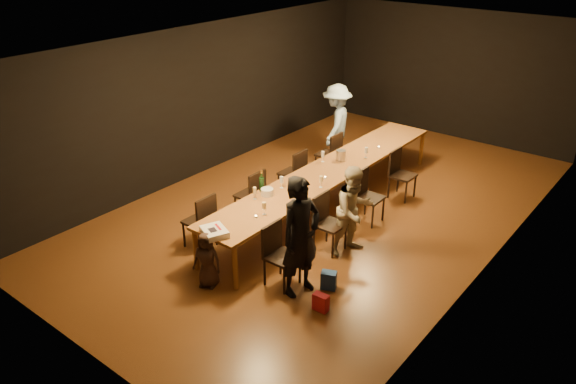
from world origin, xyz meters
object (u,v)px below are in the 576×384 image
Objects in this scene: chair_left_0 at (199,220)px; man_blue at (336,124)px; chair_right_2 at (370,197)px; ice_bucket at (341,155)px; birthday_cake at (214,232)px; chair_right_0 at (282,256)px; chair_right_3 at (403,175)px; woman_tan at (354,210)px; child at (207,260)px; chair_right_1 at (330,224)px; plate_stack at (267,192)px; champagne_bottle at (262,181)px; chair_left_2 at (292,172)px; woman_birthday at (300,237)px; chair_left_3 at (328,154)px; chair_left_1 at (250,194)px; table at (329,172)px.

man_blue reaches higher than chair_left_0.
ice_bucket is at bearing -117.66° from chair_right_2.
chair_right_2 is at bearing 97.57° from birthday_cake.
chair_right_0 is 1.92× the size of birthday_cake.
chair_left_0 is (-1.70, -3.60, 0.00)m from chair_right_3.
woman_tan reaches higher than child.
man_blue is at bearing -147.32° from chair_right_1.
birthday_cake is (-1.13, -1.89, 0.07)m from woman_tan.
chair_right_3 is 2.89m from plate_stack.
champagne_bottle is (-1.23, -0.20, 0.47)m from chair_right_1.
chair_left_2 is at bearing 130.24° from birthday_cake.
woman_tan is (0.00, 1.36, -0.16)m from woman_birthday.
child is (0.88, -4.29, -0.04)m from chair_left_3.
woman_tan reaches higher than ice_bucket.
chair_right_2 is 2.56× the size of champagne_bottle.
child is at bearing -14.83° from chair_right_2.
child is at bearing -168.36° from chair_left_3.
chair_right_2 reaches higher than child.
birthday_cake is (-0.01, 0.19, 0.37)m from child.
champagne_bottle is at bearing -169.82° from chair_left_3.
ice_bucket reaches higher than chair_right_3.
chair_left_3 is (0.00, 1.20, 0.00)m from chair_left_2.
chair_left_2 is at bearing 108.42° from champagne_bottle.
plate_stack is (0.94, -3.39, -0.04)m from man_blue.
woman_birthday reaches higher than child.
woman_birthday is at bearing -160.64° from woman_tan.
plate_stack is 0.56× the size of champagne_bottle.
chair_left_2 is 1.98m from man_blue.
chair_left_3 is 1.11m from ice_bucket.
chair_right_2 and chair_right_3 have the same top height.
chair_left_1 reaches higher than child.
chair_right_1 is 1.00× the size of chair_left_2.
ice_bucket is at bearing 58.85° from woman_tan.
table is 0.88m from chair_left_2.
birthday_cake is 2.37× the size of plate_stack.
birthday_cake is 3.39m from ice_bucket.
chair_left_1 is 2.03m from woman_tan.
chair_right_1 is 1.92m from birthday_cake.
chair_left_3 is 4.56× the size of plate_stack.
chair_right_3 reaches higher than child.
chair_right_2 is 2.80m from man_blue.
chair_left_0 is 0.53× the size of woman_birthday.
champagne_bottle is 1.83× the size of ice_bucket.
champagne_bottle is (-1.53, 0.97, 0.05)m from woman_birthday.
ice_bucket is (-1.24, 2.86, -0.03)m from woman_birthday.
ice_bucket is (0.76, 0.49, 0.38)m from chair_left_2.
chair_left_2 is at bearing -10.97° from man_blue.
champagne_bottle is at bearing -98.89° from ice_bucket.
champagne_bottle is at bearing -25.18° from chair_left_0.
woman_tan reaches higher than chair_left_1.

